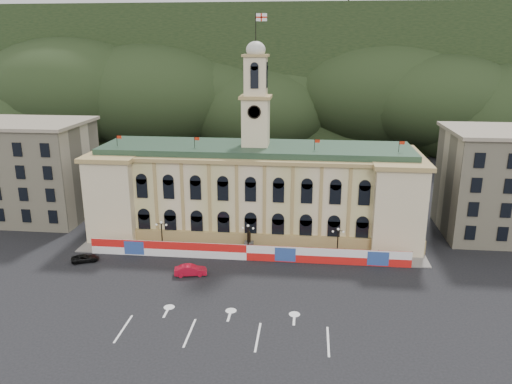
# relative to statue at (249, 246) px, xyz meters

# --- Properties ---
(ground) EXTENTS (260.00, 260.00, 0.00)m
(ground) POSITION_rel_statue_xyz_m (0.00, -18.00, -1.19)
(ground) COLOR black
(ground) RESTS_ON ground
(lane_markings) EXTENTS (26.00, 10.00, 0.02)m
(lane_markings) POSITION_rel_statue_xyz_m (0.00, -23.00, -1.18)
(lane_markings) COLOR white
(lane_markings) RESTS_ON ground
(hill_ridge) EXTENTS (230.00, 80.00, 64.00)m
(hill_ridge) POSITION_rel_statue_xyz_m (0.03, 103.99, 18.30)
(hill_ridge) COLOR black
(hill_ridge) RESTS_ON ground
(city_hall) EXTENTS (56.20, 17.60, 37.10)m
(city_hall) POSITION_rel_statue_xyz_m (0.00, 9.63, 6.66)
(city_hall) COLOR beige
(city_hall) RESTS_ON ground
(side_building_left) EXTENTS (21.00, 17.00, 18.60)m
(side_building_left) POSITION_rel_statue_xyz_m (-43.00, 12.93, 8.14)
(side_building_left) COLOR #C0B494
(side_building_left) RESTS_ON ground
(side_building_right) EXTENTS (21.00, 17.00, 18.60)m
(side_building_right) POSITION_rel_statue_xyz_m (43.00, 12.93, 8.14)
(side_building_right) COLOR #C0B494
(side_building_right) RESTS_ON ground
(hoarding_fence) EXTENTS (50.00, 0.44, 2.50)m
(hoarding_fence) POSITION_rel_statue_xyz_m (0.06, -2.93, 0.06)
(hoarding_fence) COLOR red
(hoarding_fence) RESTS_ON ground
(pavement) EXTENTS (56.00, 5.50, 0.16)m
(pavement) POSITION_rel_statue_xyz_m (0.00, -0.25, -1.11)
(pavement) COLOR slate
(pavement) RESTS_ON ground
(statue) EXTENTS (1.40, 1.40, 3.72)m
(statue) POSITION_rel_statue_xyz_m (0.00, 0.00, 0.00)
(statue) COLOR #595651
(statue) RESTS_ON ground
(lamp_left) EXTENTS (1.96, 0.44, 5.15)m
(lamp_left) POSITION_rel_statue_xyz_m (-14.00, -1.00, 1.89)
(lamp_left) COLOR black
(lamp_left) RESTS_ON ground
(lamp_center) EXTENTS (1.96, 0.44, 5.15)m
(lamp_center) POSITION_rel_statue_xyz_m (0.00, -1.00, 1.89)
(lamp_center) COLOR black
(lamp_center) RESTS_ON ground
(lamp_right) EXTENTS (1.96, 0.44, 5.15)m
(lamp_right) POSITION_rel_statue_xyz_m (14.00, -1.00, 1.89)
(lamp_right) COLOR black
(lamp_right) RESTS_ON ground
(red_sedan) EXTENTS (3.55, 5.36, 1.55)m
(red_sedan) POSITION_rel_statue_xyz_m (-7.41, -9.15, -0.41)
(red_sedan) COLOR #B20C23
(red_sedan) RESTS_ON ground
(black_suv) EXTENTS (4.93, 5.53, 1.15)m
(black_suv) POSITION_rel_statue_xyz_m (-24.71, -6.32, -0.61)
(black_suv) COLOR black
(black_suv) RESTS_ON ground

